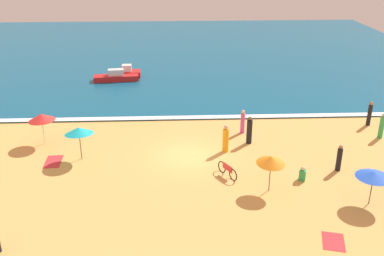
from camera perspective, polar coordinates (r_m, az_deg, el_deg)
name	(u,v)px	position (r m, az deg, el deg)	size (l,w,h in m)	color
ground_plane	(188,156)	(27.63, -0.48, -3.64)	(60.00, 60.00, 0.00)	#E0A856
ocean_water	(180,52)	(54.10, -1.61, 9.90)	(60.00, 44.00, 0.10)	#0F567A
wave_breaker_foam	(185,117)	(33.33, -0.89, 1.40)	(57.00, 0.70, 0.01)	white
beach_umbrella_0	(79,131)	(27.32, -14.53, -0.33)	(2.18, 2.20, 2.21)	#4C3823
beach_umbrella_2	(374,174)	(23.85, 22.63, -5.61)	(2.17, 2.17, 1.86)	#4C3823
beach_umbrella_3	(271,160)	(23.46, 10.27, -4.12)	(1.88, 1.90, 2.14)	#4C3823
beach_umbrella_4	(41,117)	(30.17, -19.03, 1.33)	(2.17, 2.16, 2.16)	silver
parked_bicycle	(227,170)	(25.26, 4.63, -5.49)	(0.93, 1.62, 0.76)	black
beachgoer_1	(339,159)	(27.01, 18.62, -3.79)	(0.39, 0.39, 1.63)	black
beachgoer_3	(382,126)	(32.48, 23.47, 0.19)	(0.41, 0.41, 1.78)	green
beachgoer_5	(302,174)	(25.55, 14.19, -5.85)	(0.47, 0.47, 0.86)	green
beachgoer_6	(226,139)	(27.92, 4.40, -1.47)	(0.49, 0.49, 1.82)	orange
beachgoer_7	(249,131)	(29.22, 7.48, -0.37)	(0.42, 0.42, 1.90)	black
beachgoer_8	(243,122)	(30.80, 6.61, 0.83)	(0.31, 0.31, 1.70)	#D84CA5
beachgoer_9	(370,114)	(34.39, 22.13, 1.75)	(0.42, 0.42, 1.83)	black
beach_towel_0	(53,162)	(28.23, -17.61, -4.19)	(1.05, 1.76, 0.01)	red
beach_towel_2	(333,242)	(21.33, 17.94, -13.89)	(1.29, 1.56, 0.01)	red
small_boat_0	(116,77)	(42.95, -9.85, 6.60)	(4.35, 1.72, 1.10)	red
small_boat_1	(127,73)	(44.02, -8.46, 7.14)	(2.64, 1.40, 1.19)	red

